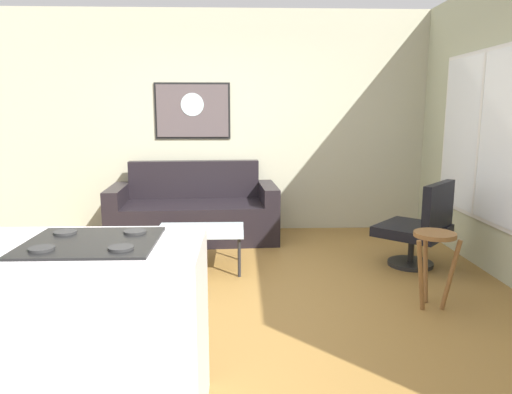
# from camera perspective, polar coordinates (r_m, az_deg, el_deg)

# --- Properties ---
(ground) EXTENTS (6.40, 6.40, 0.04)m
(ground) POSITION_cam_1_polar(r_m,az_deg,el_deg) (4.03, -4.83, -12.48)
(ground) COLOR olive
(back_wall) EXTENTS (6.40, 0.05, 2.80)m
(back_wall) POSITION_cam_1_polar(r_m,az_deg,el_deg) (6.14, -3.91, 8.98)
(back_wall) COLOR #B5B397
(back_wall) RESTS_ON ground
(couch) EXTENTS (2.03, 0.99, 0.93)m
(couch) POSITION_cam_1_polar(r_m,az_deg,el_deg) (5.78, -7.49, -2.07)
(couch) COLOR black
(couch) RESTS_ON ground
(coffee_table) EXTENTS (0.86, 0.61, 0.40)m
(coffee_table) POSITION_cam_1_polar(r_m,az_deg,el_deg) (4.67, -6.79, -4.31)
(coffee_table) COLOR silver
(coffee_table) RESTS_ON ground
(armchair) EXTENTS (0.88, 0.88, 0.87)m
(armchair) POSITION_cam_1_polar(r_m,az_deg,el_deg) (4.94, 19.27, -3.43)
(armchair) COLOR black
(armchair) RESTS_ON ground
(bar_stool) EXTENTS (0.37, 0.36, 0.61)m
(bar_stool) POSITION_cam_1_polar(r_m,az_deg,el_deg) (3.95, 20.75, -5.94)
(bar_stool) COLOR brown
(bar_stool) RESTS_ON ground
(kitchen_counter) EXTENTS (1.59, 0.66, 0.96)m
(kitchen_counter) POSITION_cam_1_polar(r_m,az_deg,el_deg) (2.57, -24.93, -15.24)
(kitchen_counter) COLOR white
(kitchen_counter) RESTS_ON ground
(wall_painting) EXTENTS (0.96, 0.03, 0.71)m
(wall_painting) POSITION_cam_1_polar(r_m,az_deg,el_deg) (6.12, -7.70, 10.32)
(wall_painting) COLOR black
(window) EXTENTS (0.03, 1.66, 1.67)m
(window) POSITION_cam_1_polar(r_m,az_deg,el_deg) (5.20, 25.51, 6.74)
(window) COLOR silver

